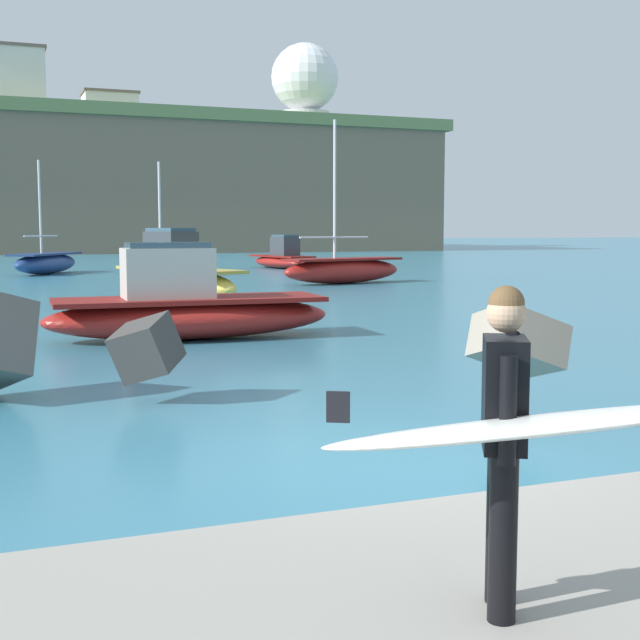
% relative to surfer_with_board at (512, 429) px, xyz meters
% --- Properties ---
extents(ground_plane, '(400.00, 400.00, 0.00)m').
position_rel_surfer_with_board_xyz_m(ground_plane, '(1.19, 3.79, -1.28)').
color(ground_plane, teal).
extents(surfer_with_board, '(2.00, 1.55, 1.78)m').
position_rel_surfer_with_board_xyz_m(surfer_with_board, '(0.00, 0.00, 0.00)').
color(surfer_with_board, black).
rests_on(surfer_with_board, walkway_path).
extents(boat_near_left, '(6.15, 2.17, 2.04)m').
position_rel_surfer_with_board_xyz_m(boat_near_left, '(1.41, 14.14, -0.63)').
color(boat_near_left, maroon).
rests_on(boat_near_left, ground).
extents(boat_near_centre, '(6.16, 2.93, 6.90)m').
position_rel_surfer_with_board_xyz_m(boat_near_centre, '(11.83, 30.30, -0.67)').
color(boat_near_centre, maroon).
rests_on(boat_near_centre, ground).
extents(boat_mid_left, '(3.53, 6.58, 2.36)m').
position_rel_surfer_with_board_xyz_m(boat_mid_left, '(3.28, 23.85, -0.52)').
color(boat_mid_left, '#EAC64C').
rests_on(boat_mid_left, ground).
extents(boat_mid_right, '(2.90, 5.82, 2.01)m').
position_rel_surfer_with_board_xyz_m(boat_mid_right, '(14.05, 44.90, -0.66)').
color(boat_mid_right, maroon).
rests_on(boat_mid_right, ground).
extents(boat_far_left, '(3.45, 4.37, 5.56)m').
position_rel_surfer_with_board_xyz_m(boat_far_left, '(5.32, 37.75, -0.70)').
color(boat_far_left, white).
rests_on(boat_far_left, ground).
extents(boat_far_centre, '(4.43, 5.92, 5.86)m').
position_rel_surfer_with_board_xyz_m(boat_far_centre, '(0.46, 43.31, -0.68)').
color(boat_far_centre, navy).
rests_on(boat_far_centre, ground).
extents(headland_bluff, '(80.67, 36.58, 14.18)m').
position_rel_surfer_with_board_xyz_m(headland_bluff, '(5.01, 97.37, 5.83)').
color(headland_bluff, '#756651').
rests_on(headland_bluff, ground).
extents(radar_dome, '(8.44, 8.44, 11.38)m').
position_rel_surfer_with_board_xyz_m(radar_dome, '(35.85, 99.73, 19.16)').
color(radar_dome, silver).
rests_on(radar_dome, headland_bluff).
extents(station_building_west, '(6.57, 5.26, 4.71)m').
position_rel_surfer_with_board_xyz_m(station_building_west, '(12.37, 104.54, 15.27)').
color(station_building_west, silver).
rests_on(station_building_west, headland_bluff).
extents(station_building_central, '(7.00, 4.78, 5.97)m').
position_rel_surfer_with_board_xyz_m(station_building_central, '(0.37, 87.69, 15.90)').
color(station_building_central, silver).
rests_on(station_building_central, headland_bluff).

